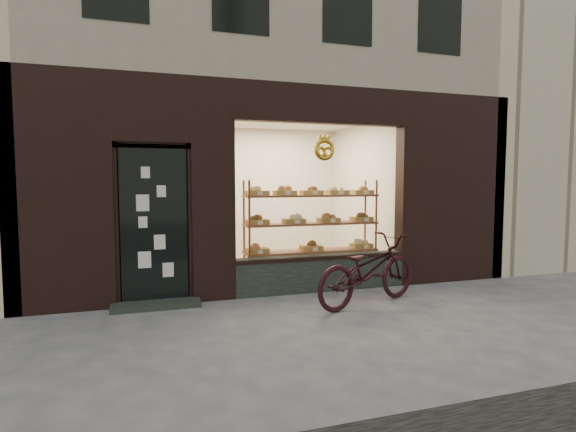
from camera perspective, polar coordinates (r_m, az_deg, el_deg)
name	(u,v)px	position (r m, az deg, el deg)	size (l,w,h in m)	color
ground	(356,339)	(5.01, 8.69, -15.22)	(90.00, 90.00, 0.00)	#51535D
display_shelf	(311,230)	(7.29, 2.98, -1.84)	(2.20, 0.45, 1.70)	brown
bicycle	(368,270)	(6.25, 10.11, -6.76)	(0.63, 1.81, 0.95)	black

